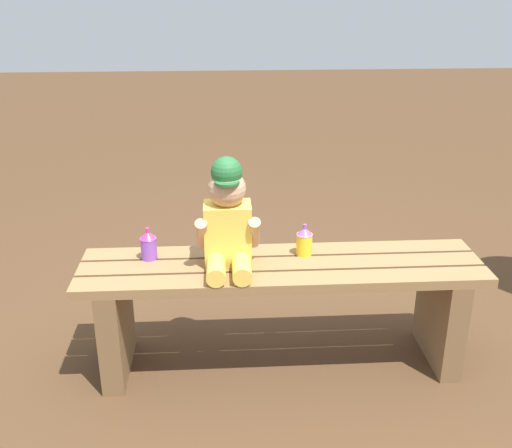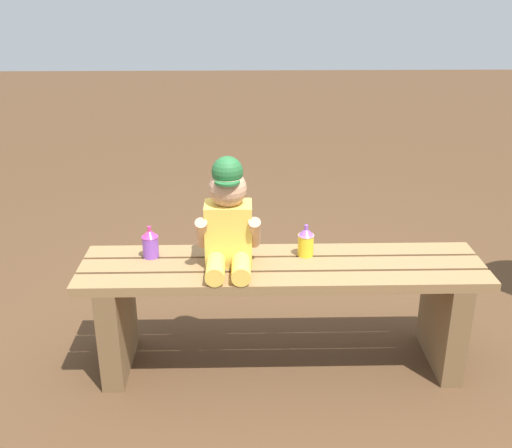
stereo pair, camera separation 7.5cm
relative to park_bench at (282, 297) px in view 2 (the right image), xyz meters
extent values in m
plane|color=#4C331E|center=(0.00, 0.00, -0.29)|extent=(16.00, 16.00, 0.00)
cube|color=olive|center=(0.00, -0.12, 0.12)|extent=(1.49, 0.11, 0.04)
cube|color=olive|center=(0.00, 0.00, 0.12)|extent=(1.49, 0.11, 0.04)
cube|color=olive|center=(0.00, 0.12, 0.12)|extent=(1.49, 0.11, 0.04)
cube|color=brown|center=(-0.63, 0.00, -0.09)|extent=(0.08, 0.35, 0.40)
cube|color=brown|center=(0.63, 0.00, -0.09)|extent=(0.08, 0.35, 0.40)
cube|color=#F2C64C|center=(-0.20, 0.02, 0.26)|extent=(0.17, 0.12, 0.23)
sphere|color=tan|center=(-0.20, 0.02, 0.43)|extent=(0.14, 0.14, 0.14)
cylinder|color=#266633|center=(-0.20, -0.02, 0.47)|extent=(0.09, 0.09, 0.01)
sphere|color=#266633|center=(-0.20, 0.02, 0.49)|extent=(0.11, 0.11, 0.11)
cylinder|color=#FED050|center=(-0.24, -0.10, 0.17)|extent=(0.07, 0.16, 0.07)
cylinder|color=#FED050|center=(-0.15, -0.10, 0.17)|extent=(0.07, 0.16, 0.07)
cylinder|color=tan|center=(-0.29, -0.01, 0.27)|extent=(0.04, 0.12, 0.14)
cylinder|color=tan|center=(-0.10, -0.01, 0.27)|extent=(0.04, 0.12, 0.14)
cylinder|color=#8C4CCC|center=(-0.49, 0.07, 0.18)|extent=(0.06, 0.06, 0.09)
cone|color=#E5337F|center=(-0.49, 0.07, 0.24)|extent=(0.06, 0.06, 0.03)
cylinder|color=#E5337F|center=(-0.49, 0.07, 0.26)|extent=(0.01, 0.01, 0.02)
cylinder|color=yellow|center=(0.09, 0.07, 0.18)|extent=(0.06, 0.06, 0.09)
cone|color=#8C4CCC|center=(0.09, 0.07, 0.24)|extent=(0.06, 0.06, 0.03)
cylinder|color=#8C4CCC|center=(0.09, 0.07, 0.26)|extent=(0.01, 0.01, 0.02)
camera|label=1|loc=(-0.22, -2.00, 1.13)|focal=42.40mm
camera|label=2|loc=(-0.14, -2.00, 1.13)|focal=42.40mm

